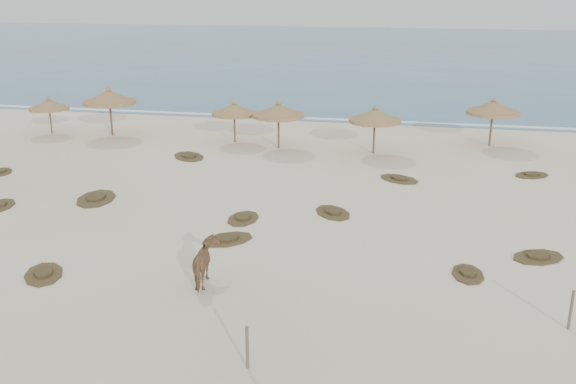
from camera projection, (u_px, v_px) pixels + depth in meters
The scene contains 23 objects.
ground at pixel (260, 269), 22.54m from camera, with size 160.00×160.00×0.00m, color beige.
ocean at pixel (383, 51), 92.38m from camera, with size 200.00×100.00×0.01m, color #2B5F82.
foam_line at pixel (344, 120), 46.75m from camera, with size 70.00×0.60×0.01m, color white.
palapa_0 at pixel (49, 105), 42.12m from camera, with size 3.42×3.42×2.44m.
palapa_1 at pixel (109, 98), 41.35m from camera, with size 3.50×3.50×3.21m.
palapa_2 at pixel (234, 110), 39.76m from camera, with size 3.34×3.34×2.63m.
palapa_3 at pixel (278, 111), 38.21m from camera, with size 3.64×3.64×2.92m.
palapa_4 at pixel (375, 116), 37.00m from camera, with size 3.43×3.43×2.87m.
palapa_5 at pixel (493, 108), 38.73m from camera, with size 3.25×3.25×3.02m.
horse at pixel (206, 263), 21.22m from camera, with size 0.81×1.78×1.50m, color brown.
fence_post_near at pixel (247, 348), 16.60m from camera, with size 0.09×0.09×1.22m, color #615749.
fence_post_far at pixel (571, 310), 18.48m from camera, with size 0.09×0.09×1.24m, color #615749.
scrub_1 at pixel (96, 198), 29.75m from camera, with size 2.23×2.95×0.16m.
scrub_2 at pixel (243, 218), 27.24m from camera, with size 1.38×2.01×0.16m.
scrub_3 at pixel (333, 212), 27.93m from camera, with size 2.26×2.49×0.16m.
scrub_4 at pixel (538, 257), 23.44m from camera, with size 2.42×2.17×0.16m.
scrub_6 at pixel (189, 156), 36.88m from camera, with size 2.77×2.90×0.16m.
scrub_7 at pixel (399, 179), 32.68m from camera, with size 2.58×2.38×0.16m.
scrub_8 at pixel (1, 172), 33.89m from camera, with size 1.72×1.98×0.16m.
scrub_9 at pixel (227, 239), 25.05m from camera, with size 2.48×2.43×0.16m.
scrub_10 at pixel (532, 175), 33.34m from camera, with size 2.27×2.05×0.16m.
scrub_11 at pixel (44, 274), 22.07m from camera, with size 2.06×2.35×0.16m.
scrub_12 at pixel (468, 274), 22.08m from camera, with size 1.20×1.74×0.16m.
Camera 1 is at (5.02, -19.96, 9.64)m, focal length 40.00 mm.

